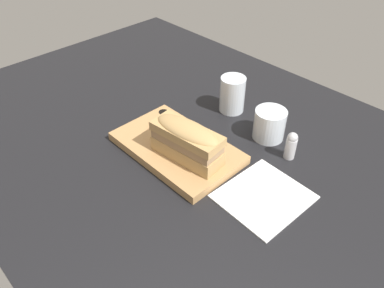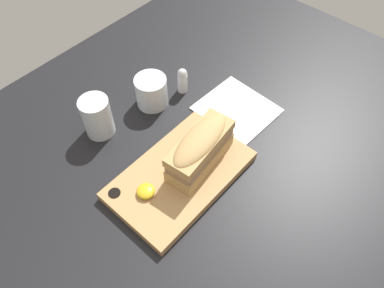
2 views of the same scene
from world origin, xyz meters
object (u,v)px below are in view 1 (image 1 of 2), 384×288
Objects in this scene: serving_board at (177,147)px; water_glass at (232,96)px; salt_shaker at (291,145)px; sandwich at (187,140)px; napkin at (264,197)px; wine_glass at (269,125)px.

water_glass is at bearing 96.73° from serving_board.
salt_shaker is (24.19, -5.67, -0.74)cm from water_glass.
sandwich is at bearing -72.32° from water_glass.
water_glass is (-2.87, 24.33, 3.44)cm from serving_board.
napkin is (25.44, 3.15, -0.93)cm from serving_board.
sandwich is (5.31, -1.35, 6.29)cm from serving_board.
salt_shaker reaches higher than serving_board.
serving_board reaches higher than napkin.
wine_glass is 9.21cm from salt_shaker.
water_glass reaches higher than serving_board.
wine_glass is 22.74cm from napkin.
salt_shaker is at bearing 104.86° from napkin.
wine_glass is at bearing -10.16° from water_glass.
water_glass is 1.27× the size of wine_glass.
serving_board is at bearing -120.25° from wine_glass.
sandwich reaches higher than napkin.
napkin is at bearing -75.14° from salt_shaker.
serving_board is 28.46cm from salt_shaker.
sandwich is 2.46× the size of salt_shaker.
wine_glass is (15.45, -2.77, -0.80)cm from water_glass.
water_glass is at bearing 107.68° from sandwich.
water_glass reaches higher than wine_glass.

